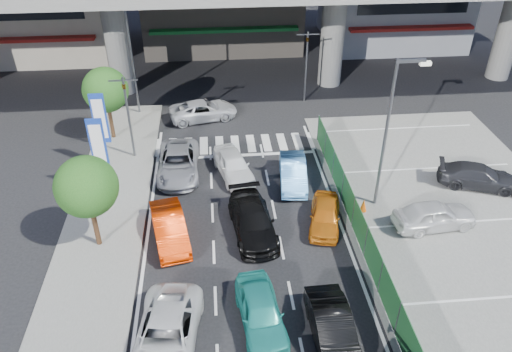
{
  "coord_description": "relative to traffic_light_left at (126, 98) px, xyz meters",
  "views": [
    {
      "loc": [
        -1.26,
        -14.57,
        15.92
      ],
      "look_at": [
        0.64,
        5.68,
        2.38
      ],
      "focal_mm": 35.0,
      "sensor_mm": 36.0,
      "label": 1
    }
  ],
  "objects": [
    {
      "name": "traffic_light_left",
      "position": [
        0.0,
        0.0,
        0.0
      ],
      "size": [
        1.6,
        1.24,
        5.2
      ],
      "color": "#595B60",
      "rests_on": "ground"
    },
    {
      "name": "kei_truck_front_right",
      "position": [
        9.17,
        -3.63,
        -3.27
      ],
      "size": [
        1.81,
        4.16,
        1.33
      ],
      "primitive_type": "imported",
      "rotation": [
        0.0,
        0.0,
        -0.1
      ],
      "color": "#55A1EE",
      "rests_on": "ground"
    },
    {
      "name": "sedan_white_mid_left",
      "position": [
        2.74,
        -14.16,
        -3.25
      ],
      "size": [
        2.88,
        5.21,
        1.38
      ],
      "primitive_type": "imported",
      "rotation": [
        0.0,
        0.0,
        -0.12
      ],
      "color": "silver",
      "rests_on": "ground"
    },
    {
      "name": "parked_sedan_white",
      "position": [
        15.47,
        -8.18,
        -3.18
      ],
      "size": [
        4.2,
        2.03,
        1.38
      ],
      "primitive_type": "imported",
      "rotation": [
        0.0,
        0.0,
        1.67
      ],
      "color": "silver",
      "rests_on": "parking_lot"
    },
    {
      "name": "traffic_light_right",
      "position": [
        11.7,
        7.0,
        0.0
      ],
      "size": [
        1.6,
        1.24,
        5.2
      ],
      "color": "#595B60",
      "rests_on": "ground"
    },
    {
      "name": "wagon_silver_front_left",
      "position": [
        2.76,
        -2.04,
        -3.25
      ],
      "size": [
        2.3,
        4.97,
        1.38
      ],
      "primitive_type": "imported",
      "rotation": [
        0.0,
        0.0,
        -0.0
      ],
      "color": "#9C9DA4",
      "rests_on": "ground"
    },
    {
      "name": "ground",
      "position": [
        6.2,
        -12.0,
        -3.94
      ],
      "size": [
        120.0,
        120.0,
        0.0
      ],
      "primitive_type": "plane",
      "color": "black",
      "rests_on": "ground"
    },
    {
      "name": "signboard_near",
      "position": [
        -1.0,
        -4.01,
        -0.87
      ],
      "size": [
        0.8,
        0.14,
        4.7
      ],
      "color": "#595B60",
      "rests_on": "ground"
    },
    {
      "name": "parked_sedan_dgrey",
      "position": [
        19.3,
        -4.97,
        -3.25
      ],
      "size": [
        4.66,
        3.1,
        1.25
      ],
      "primitive_type": "imported",
      "rotation": [
        0.0,
        0.0,
        1.23
      ],
      "color": "#27272B",
      "rests_on": "parking_lot"
    },
    {
      "name": "taxi_teal_mid",
      "position": [
        6.37,
        -13.35,
        -3.25
      ],
      "size": [
        2.06,
        4.2,
        1.38
      ],
      "primitive_type": "imported",
      "rotation": [
        0.0,
        0.0,
        0.11
      ],
      "color": "teal",
      "rests_on": "ground"
    },
    {
      "name": "sedan_white_front_mid",
      "position": [
        5.89,
        -2.53,
        -3.25
      ],
      "size": [
        2.58,
        4.33,
        1.38
      ],
      "primitive_type": "imported",
      "rotation": [
        0.0,
        0.0,
        0.25
      ],
      "color": "white",
      "rests_on": "ground"
    },
    {
      "name": "street_lamp_left",
      "position": [
        -0.13,
        6.0,
        0.83
      ],
      "size": [
        1.65,
        0.22,
        8.0
      ],
      "color": "#595B60",
      "rests_on": "ground"
    },
    {
      "name": "sidewalk_left",
      "position": [
        -0.8,
        -8.0,
        -3.88
      ],
      "size": [
        4.0,
        30.0,
        0.12
      ],
      "primitive_type": "cube",
      "color": "#60605E",
      "rests_on": "ground"
    },
    {
      "name": "tree_near",
      "position": [
        -0.8,
        -8.0,
        -0.55
      ],
      "size": [
        2.8,
        2.8,
        4.8
      ],
      "color": "#382314",
      "rests_on": "ground"
    },
    {
      "name": "street_lamp_right",
      "position": [
        13.37,
        -6.0,
        0.83
      ],
      "size": [
        1.65,
        0.22,
        8.0
      ],
      "color": "#595B60",
      "rests_on": "ground"
    },
    {
      "name": "fence_run",
      "position": [
        11.5,
        -11.0,
        -3.04
      ],
      "size": [
        0.16,
        22.0,
        1.8
      ],
      "primitive_type": null,
      "color": "#1B5127",
      "rests_on": "ground"
    },
    {
      "name": "hatch_black_mid_right",
      "position": [
        8.98,
        -14.45,
        -3.26
      ],
      "size": [
        1.55,
        4.16,
        1.36
      ],
      "primitive_type": "imported",
      "rotation": [
        0.0,
        0.0,
        0.03
      ],
      "color": "black",
      "rests_on": "ground"
    },
    {
      "name": "taxi_orange_right",
      "position": [
        10.16,
        -7.51,
        -3.32
      ],
      "size": [
        2.28,
        3.86,
        1.23
      ],
      "primitive_type": "imported",
      "rotation": [
        0.0,
        0.0,
        -0.24
      ],
      "color": "#C26412",
      "rests_on": "ground"
    },
    {
      "name": "crossing_wagon_silver",
      "position": [
        4.23,
        4.76,
        -3.29
      ],
      "size": [
        4.97,
        3.04,
        1.29
      ],
      "primitive_type": "imported",
      "rotation": [
        0.0,
        0.0,
        1.78
      ],
      "color": "silver",
      "rests_on": "ground"
    },
    {
      "name": "sedan_black_mid",
      "position": [
        6.54,
        -7.69,
        -3.25
      ],
      "size": [
        2.44,
        4.94,
        1.38
      ],
      "primitive_type": "imported",
      "rotation": [
        0.0,
        0.0,
        0.11
      ],
      "color": "black",
      "rests_on": "ground"
    },
    {
      "name": "signboard_far",
      "position": [
        -1.4,
        -1.01,
        -0.87
      ],
      "size": [
        0.8,
        0.14,
        4.7
      ],
      "color": "#595B60",
      "rests_on": "ground"
    },
    {
      "name": "parking_lot",
      "position": [
        17.2,
        -10.0,
        -3.91
      ],
      "size": [
        12.0,
        28.0,
        0.06
      ],
      "primitive_type": "cube",
      "color": "#60605E",
      "rests_on": "ground"
    },
    {
      "name": "traffic_cone",
      "position": [
        12.39,
        -6.61,
        -3.52
      ],
      "size": [
        0.42,
        0.42,
        0.71
      ],
      "primitive_type": "cone",
      "rotation": [
        0.0,
        0.0,
        0.18
      ],
      "color": "#FF5E0E",
      "rests_on": "parking_lot"
    },
    {
      "name": "taxi_orange_left",
      "position": [
        2.55,
        -7.88,
        -3.25
      ],
      "size": [
        2.25,
        4.39,
        1.38
      ],
      "primitive_type": "imported",
      "rotation": [
        0.0,
        0.0,
        0.2
      ],
      "color": "red",
      "rests_on": "ground"
    },
    {
      "name": "tree_far",
      "position": [
        -1.6,
        2.5,
        -0.55
      ],
      "size": [
        2.8,
        2.8,
        4.8
      ],
      "color": "#382314",
      "rests_on": "ground"
    }
  ]
}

